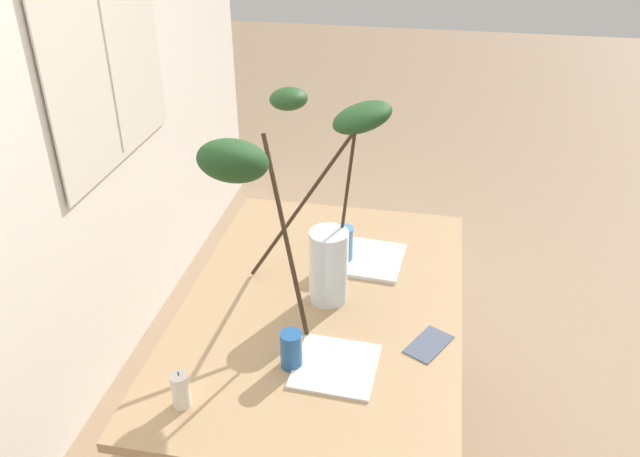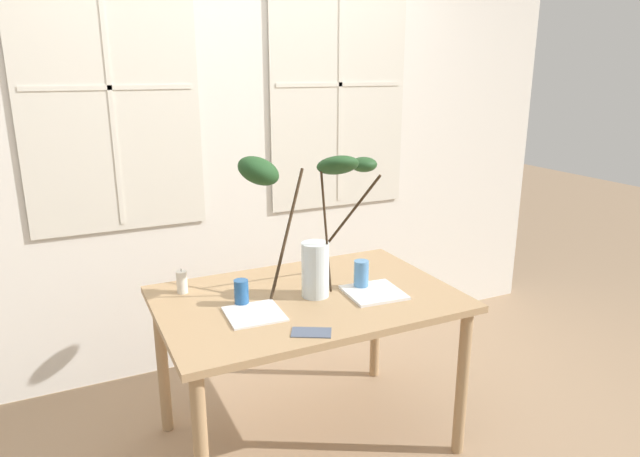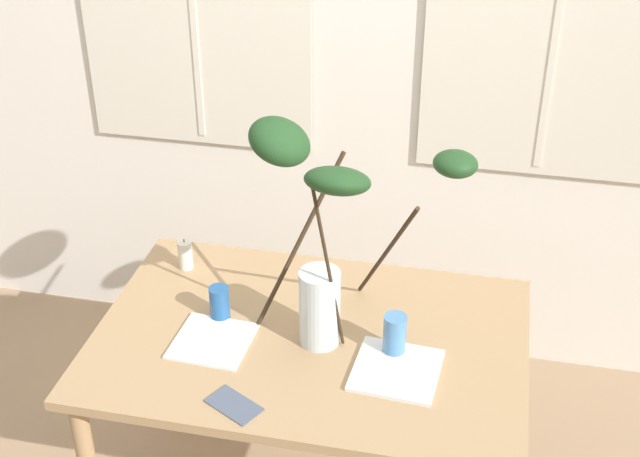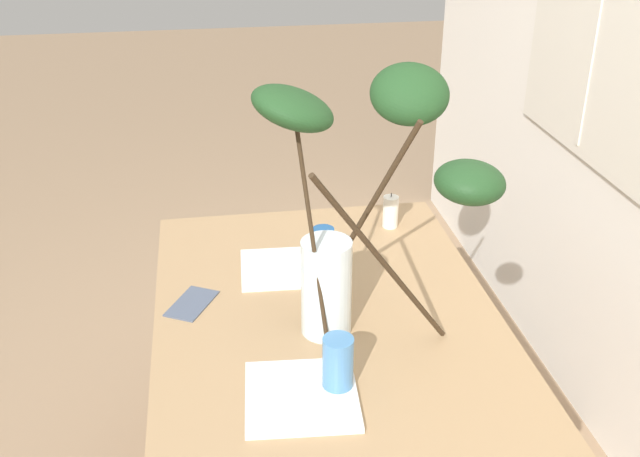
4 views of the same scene
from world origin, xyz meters
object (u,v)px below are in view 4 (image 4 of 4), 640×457
vase_with_branches (362,183)px  drinking_glass_blue_right (338,364)px  plate_square_left (281,268)px  dining_table (329,350)px  drinking_glass_blue_left (323,246)px  plate_square_right (302,396)px  pillar_candle (390,212)px

vase_with_branches → drinking_glass_blue_right: size_ratio=5.67×
vase_with_branches → plate_square_left: 0.51m
dining_table → drinking_glass_blue_right: bearing=-5.8°
vase_with_branches → drinking_glass_blue_left: bearing=-173.2°
vase_with_branches → plate_square_right: (0.26, -0.18, -0.38)m
pillar_candle → drinking_glass_blue_right: bearing=-21.9°
drinking_glass_blue_right → dining_table: bearing=174.2°
drinking_glass_blue_right → pillar_candle: bearing=158.1°
vase_with_branches → plate_square_left: bearing=-152.0°
dining_table → plate_square_left: plate_square_left is taller
dining_table → plate_square_left: 0.31m
dining_table → pillar_candle: pillar_candle is taller
drinking_glass_blue_left → plate_square_right: drinking_glass_blue_left is taller
drinking_glass_blue_right → plate_square_right: (0.02, -0.08, -0.06)m
drinking_glass_blue_left → drinking_glass_blue_right: drinking_glass_blue_right is taller
drinking_glass_blue_left → drinking_glass_blue_right: (0.56, -0.06, 0.01)m
dining_table → drinking_glass_blue_right: size_ratio=9.83×
vase_with_branches → dining_table: bearing=-106.9°
dining_table → pillar_candle: bearing=150.8°
plate_square_left → pillar_candle: 0.43m
pillar_candle → plate_square_right: bearing=-26.5°
dining_table → drinking_glass_blue_left: bearing=173.9°
dining_table → vase_with_branches: vase_with_branches is taller
drinking_glass_blue_left → plate_square_right: bearing=-13.8°
drinking_glass_blue_right → pillar_candle: 0.82m
drinking_glass_blue_left → pillar_candle: 0.32m
vase_with_branches → pillar_candle: bearing=158.0°
drinking_glass_blue_right → plate_square_right: size_ratio=0.55×
pillar_candle → vase_with_branches: bearing=-22.0°
dining_table → vase_with_branches: (0.02, 0.07, 0.47)m
dining_table → vase_with_branches: 0.48m
vase_with_branches → drinking_glass_blue_right: vase_with_branches is taller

